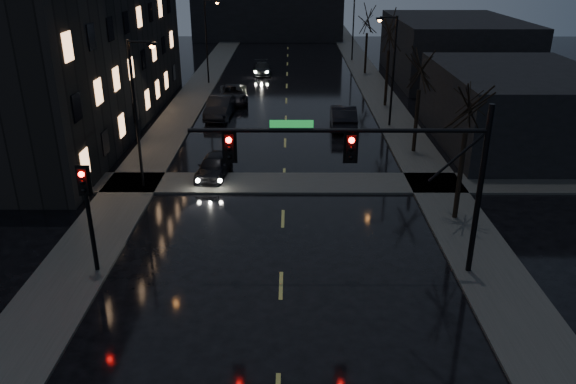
{
  "coord_description": "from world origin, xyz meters",
  "views": [
    {
      "loc": [
        0.35,
        -10.76,
        11.96
      ],
      "look_at": [
        0.27,
        9.83,
        3.2
      ],
      "focal_mm": 35.0,
      "sensor_mm": 36.0,
      "label": 1
    }
  ],
  "objects_px": {
    "oncoming_car_a": "(214,166)",
    "oncoming_car_d": "(262,68)",
    "oncoming_car_b": "(220,107)",
    "lead_car": "(343,116)",
    "oncoming_car_c": "(233,94)"
  },
  "relations": [
    {
      "from": "oncoming_car_a",
      "to": "oncoming_car_c",
      "type": "xyz_separation_m",
      "value": [
        -0.55,
        17.81,
        0.06
      ]
    },
    {
      "from": "oncoming_car_b",
      "to": "lead_car",
      "type": "xyz_separation_m",
      "value": [
        9.49,
        -2.66,
        0.01
      ]
    },
    {
      "from": "oncoming_car_b",
      "to": "lead_car",
      "type": "relative_size",
      "value": 0.99
    },
    {
      "from": "oncoming_car_b",
      "to": "oncoming_car_d",
      "type": "relative_size",
      "value": 1.15
    },
    {
      "from": "oncoming_car_c",
      "to": "oncoming_car_d",
      "type": "distance_m",
      "value": 12.6
    },
    {
      "from": "oncoming_car_a",
      "to": "oncoming_car_d",
      "type": "height_order",
      "value": "oncoming_car_a"
    },
    {
      "from": "oncoming_car_a",
      "to": "lead_car",
      "type": "distance_m",
      "value": 13.16
    },
    {
      "from": "oncoming_car_c",
      "to": "oncoming_car_d",
      "type": "bearing_deg",
      "value": 75.94
    },
    {
      "from": "oncoming_car_a",
      "to": "oncoming_car_c",
      "type": "relative_size",
      "value": 0.75
    },
    {
      "from": "oncoming_car_a",
      "to": "oncoming_car_d",
      "type": "bearing_deg",
      "value": 94.86
    },
    {
      "from": "oncoming_car_a",
      "to": "lead_car",
      "type": "relative_size",
      "value": 0.78
    },
    {
      "from": "lead_car",
      "to": "oncoming_car_b",
      "type": "bearing_deg",
      "value": -14.23
    },
    {
      "from": "oncoming_car_c",
      "to": "lead_car",
      "type": "distance_m",
      "value": 11.71
    },
    {
      "from": "oncoming_car_d",
      "to": "oncoming_car_b",
      "type": "bearing_deg",
      "value": -104.12
    },
    {
      "from": "oncoming_car_a",
      "to": "oncoming_car_c",
      "type": "bearing_deg",
      "value": 99.23
    }
  ]
}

